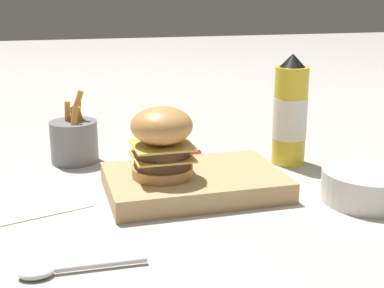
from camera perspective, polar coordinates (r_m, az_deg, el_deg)
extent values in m
plane|color=#B7B2A8|center=(0.95, -0.59, -4.06)|extent=(6.00, 6.00, 0.00)
cube|color=tan|center=(0.90, 0.00, -4.11)|extent=(0.29, 0.20, 0.03)
cylinder|color=tan|center=(0.88, -3.17, -2.91)|extent=(0.10, 0.10, 0.02)
cylinder|color=#4C3323|center=(0.87, -3.19, -1.89)|extent=(0.09, 0.09, 0.02)
cube|color=#EAC656|center=(0.87, -3.20, -1.29)|extent=(0.09, 0.09, 0.00)
cylinder|color=#4C3323|center=(0.87, -3.21, -0.69)|extent=(0.09, 0.09, 0.02)
cube|color=#EAC656|center=(0.86, -3.22, -0.09)|extent=(0.09, 0.09, 0.00)
ellipsoid|color=tan|center=(0.85, -3.25, 1.96)|extent=(0.10, 0.10, 0.06)
cylinder|color=yellow|center=(1.05, 10.40, 2.96)|extent=(0.06, 0.06, 0.19)
cylinder|color=white|center=(1.05, 10.39, 2.76)|extent=(0.07, 0.07, 0.08)
cone|color=black|center=(1.03, 10.70, 8.77)|extent=(0.05, 0.05, 0.03)
cylinder|color=slate|center=(1.08, -12.45, 0.25)|extent=(0.09, 0.09, 0.08)
cube|color=gold|center=(1.06, -12.19, 2.24)|extent=(0.03, 0.02, 0.07)
cube|color=gold|center=(1.08, -12.48, 3.24)|extent=(0.04, 0.01, 0.09)
cube|color=gold|center=(1.04, -12.51, 2.14)|extent=(0.02, 0.03, 0.07)
cube|color=gold|center=(1.08, -13.15, 2.65)|extent=(0.01, 0.02, 0.07)
cube|color=gold|center=(1.07, -11.75, 2.45)|extent=(0.03, 0.03, 0.06)
cube|color=gold|center=(1.09, -12.12, 2.74)|extent=(0.02, 0.01, 0.07)
cylinder|color=silver|center=(0.90, 18.28, -4.27)|extent=(0.15, 0.15, 0.05)
cylinder|color=beige|center=(0.90, 18.41, -2.93)|extent=(0.12, 0.12, 0.01)
cylinder|color=silver|center=(0.67, -9.61, -12.59)|extent=(0.11, 0.01, 0.01)
ellipsoid|color=silver|center=(0.68, -16.30, -13.03)|extent=(0.04, 0.03, 0.01)
cylinder|color=#9E140F|center=(1.12, -0.71, -0.86)|extent=(0.07, 0.07, 0.00)
cube|color=beige|center=(0.91, -16.88, -5.72)|extent=(0.19, 0.19, 0.00)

